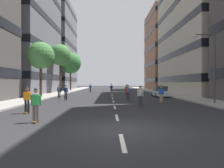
% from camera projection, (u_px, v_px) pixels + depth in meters
% --- Properties ---
extents(ground_plane, '(181.59, 181.59, 0.00)m').
position_uv_depth(ground_plane, '(111.00, 93.00, 39.37)').
color(ground_plane, '#28282B').
extents(sidewalk_left, '(3.41, 83.23, 0.14)m').
position_uv_depth(sidewalk_left, '(64.00, 92.00, 43.01)').
color(sidewalk_left, '#9E9991').
rests_on(sidewalk_left, ground_plane).
extents(sidewalk_right, '(3.41, 83.23, 0.14)m').
position_uv_depth(sidewalk_right, '(158.00, 92.00, 43.29)').
color(sidewalk_right, '#9E9991').
rests_on(sidewalk_right, ground_plane).
extents(lane_markings, '(0.16, 72.20, 0.01)m').
position_uv_depth(lane_markings, '(111.00, 92.00, 42.11)').
color(lane_markings, silver).
rests_on(lane_markings, ground_plane).
extents(building_left_mid, '(14.87, 18.78, 26.00)m').
position_uv_depth(building_left_mid, '(9.00, 23.00, 37.98)').
color(building_left_mid, slate).
rests_on(building_left_mid, ground_plane).
extents(building_left_far, '(14.87, 19.30, 24.97)m').
position_uv_depth(building_left_far, '(47.00, 47.00, 60.94)').
color(building_left_far, slate).
rests_on(building_left_far, ground_plane).
extents(building_right_mid, '(14.87, 23.89, 27.16)m').
position_uv_depth(building_right_mid, '(212.00, 20.00, 38.52)').
color(building_right_mid, '#BCB29E').
rests_on(building_right_mid, ground_plane).
extents(building_right_far, '(14.87, 16.73, 23.10)m').
position_uv_depth(building_right_far, '(174.00, 50.00, 61.49)').
color(building_right_far, '#9E6B51').
rests_on(building_right_far, ground_plane).
extents(parked_car_near, '(1.82, 4.40, 1.52)m').
position_uv_depth(parked_car_near, '(160.00, 92.00, 29.71)').
color(parked_car_near, silver).
rests_on(parked_car_near, ground_plane).
extents(street_tree_near, '(3.66, 3.66, 7.44)m').
position_uv_depth(street_tree_near, '(41.00, 56.00, 28.09)').
color(street_tree_near, '#4C3823').
rests_on(street_tree_near, sidewalk_left).
extents(street_tree_mid, '(5.10, 5.10, 9.17)m').
position_uv_depth(street_tree_mid, '(71.00, 63.00, 49.79)').
color(street_tree_mid, '#4C3823').
rests_on(street_tree_mid, sidewalk_left).
extents(street_tree_far, '(4.08, 4.08, 9.20)m').
position_uv_depth(street_tree_far, '(60.00, 55.00, 39.36)').
color(street_tree_far, '#4C3823').
rests_on(street_tree_far, sidewalk_left).
extents(streetlamp_right, '(2.13, 0.30, 6.50)m').
position_uv_depth(streetlamp_right, '(211.00, 60.00, 19.32)').
color(streetlamp_right, '#3F3F44').
rests_on(streetlamp_right, sidewalk_right).
extents(skater_0, '(0.56, 0.92, 1.78)m').
position_uv_depth(skater_0, '(36.00, 103.00, 10.66)').
color(skater_0, brown).
rests_on(skater_0, ground_plane).
extents(skater_1, '(0.55, 0.91, 1.78)m').
position_uv_depth(skater_1, '(127.00, 89.00, 30.96)').
color(skater_1, brown).
rests_on(skater_1, ground_plane).
extents(skater_2, '(0.54, 0.91, 1.78)m').
position_uv_depth(skater_2, '(27.00, 99.00, 13.76)').
color(skater_2, brown).
rests_on(skater_2, ground_plane).
extents(skater_3, '(0.57, 0.92, 1.78)m').
position_uv_depth(skater_3, '(140.00, 95.00, 17.68)').
color(skater_3, brown).
rests_on(skater_3, ground_plane).
extents(skater_4, '(0.55, 0.91, 1.78)m').
position_uv_depth(skater_4, '(128.00, 92.00, 22.71)').
color(skater_4, brown).
rests_on(skater_4, ground_plane).
extents(skater_5, '(0.57, 0.92, 1.78)m').
position_uv_depth(skater_5, '(111.00, 88.00, 38.75)').
color(skater_5, brown).
rests_on(skater_5, ground_plane).
extents(skater_6, '(0.57, 0.92, 1.78)m').
position_uv_depth(skater_6, '(59.00, 90.00, 26.82)').
color(skater_6, brown).
rests_on(skater_6, ground_plane).
extents(skater_7, '(0.57, 0.92, 1.78)m').
position_uv_depth(skater_7, '(90.00, 87.00, 44.48)').
color(skater_7, brown).
rests_on(skater_7, ground_plane).
extents(skater_8, '(0.57, 0.92, 1.78)m').
position_uv_depth(skater_8, '(161.00, 93.00, 20.40)').
color(skater_8, brown).
rests_on(skater_8, ground_plane).
extents(skater_9, '(0.56, 0.92, 1.78)m').
position_uv_depth(skater_9, '(66.00, 91.00, 24.24)').
color(skater_9, brown).
rests_on(skater_9, ground_plane).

